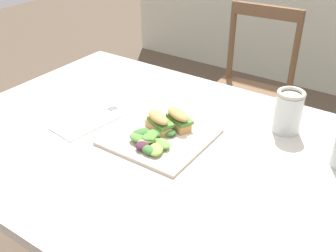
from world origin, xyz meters
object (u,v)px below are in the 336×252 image
mason_jar_iced_tea (288,113)px  plate_lunch (160,136)px  sandwich_half_back (178,119)px  fork_on_napkin (97,116)px  chair_wooden_far (248,94)px  dining_table (171,179)px  sandwich_half_front (159,122)px

mason_jar_iced_tea → plate_lunch: bearing=-139.6°
sandwich_half_back → fork_on_napkin: (-0.25, -0.08, -0.03)m
fork_on_napkin → mason_jar_iced_tea: 0.58m
fork_on_napkin → plate_lunch: bearing=3.3°
chair_wooden_far → sandwich_half_back: bearing=-80.7°
mason_jar_iced_tea → sandwich_half_back: bearing=-146.4°
dining_table → plate_lunch: (-0.05, 0.02, 0.12)m
sandwich_half_back → mason_jar_iced_tea: bearing=33.6°
chair_wooden_far → plate_lunch: bearing=-82.4°
dining_table → fork_on_napkin: size_ratio=7.39×
plate_lunch → sandwich_half_back: sandwich_half_back is taller
dining_table → sandwich_half_back: sandwich_half_back is taller
mason_jar_iced_tea → chair_wooden_far: bearing=119.6°
plate_lunch → sandwich_half_front: sandwich_half_front is taller
plate_lunch → sandwich_half_back: (0.02, 0.07, 0.03)m
sandwich_half_back → fork_on_napkin: size_ratio=0.53×
plate_lunch → sandwich_half_front: 0.04m
sandwich_half_back → fork_on_napkin: 0.27m
dining_table → chair_wooden_far: chair_wooden_far is taller
dining_table → sandwich_half_front: sandwich_half_front is taller
chair_wooden_far → fork_on_napkin: size_ratio=4.69×
plate_lunch → fork_on_napkin: size_ratio=1.46×
sandwich_half_front → sandwich_half_back: (0.04, 0.05, 0.00)m
dining_table → chair_wooden_far: (-0.18, 0.99, -0.18)m
plate_lunch → chair_wooden_far: bearing=97.6°
mason_jar_iced_tea → dining_table: bearing=-131.6°
plate_lunch → sandwich_half_back: size_ratio=2.73×
dining_table → mason_jar_iced_tea: (0.23, 0.26, 0.17)m
chair_wooden_far → mason_jar_iced_tea: bearing=-60.4°
chair_wooden_far → sandwich_half_back: chair_wooden_far is taller
chair_wooden_far → mason_jar_iced_tea: size_ratio=6.70×
mason_jar_iced_tea → sandwich_half_front: bearing=-143.5°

